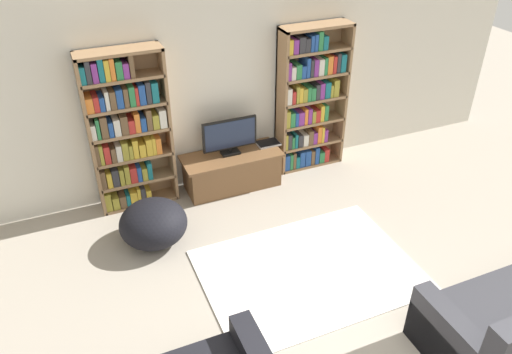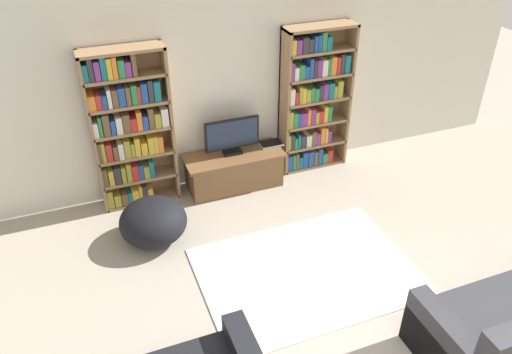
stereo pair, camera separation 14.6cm
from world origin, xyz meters
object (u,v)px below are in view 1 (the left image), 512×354
(bookshelf_left, at_px, (126,131))
(beanbag_ottoman, at_px, (153,223))
(laptop, at_px, (268,143))
(television, at_px, (230,136))
(tv_stand, at_px, (232,170))
(bookshelf_right, at_px, (309,101))

(bookshelf_left, height_order, beanbag_ottoman, bookshelf_left)
(laptop, bearing_deg, television, -176.18)
(tv_stand, xyz_separation_m, laptop, (0.55, 0.08, 0.25))
(bookshelf_left, bearing_deg, bookshelf_right, 0.01)
(bookshelf_right, distance_m, laptop, 0.79)
(bookshelf_right, distance_m, beanbag_ottoman, 2.64)
(television, bearing_deg, bookshelf_left, 175.38)
(tv_stand, xyz_separation_m, television, (-0.00, 0.04, 0.49))
(bookshelf_left, relative_size, beanbag_ottoman, 2.60)
(television, height_order, beanbag_ottoman, television)
(bookshelf_left, height_order, bookshelf_right, same)
(television, xyz_separation_m, laptop, (0.55, 0.04, -0.24))
(tv_stand, bearing_deg, bookshelf_right, 6.88)
(tv_stand, relative_size, beanbag_ottoman, 1.70)
(bookshelf_right, relative_size, laptop, 6.55)
(tv_stand, bearing_deg, laptop, 7.90)
(bookshelf_right, xyz_separation_m, tv_stand, (-1.17, -0.14, -0.74))
(television, bearing_deg, beanbag_ottoman, -147.84)
(bookshelf_left, bearing_deg, laptop, -2.04)
(television, distance_m, beanbag_ottoman, 1.52)
(bookshelf_left, height_order, laptop, bookshelf_left)
(tv_stand, height_order, beanbag_ottoman, beanbag_ottoman)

